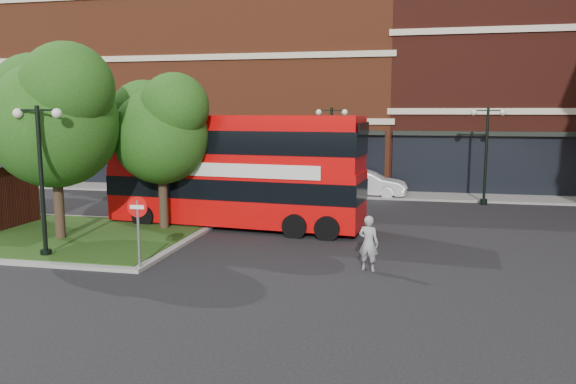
% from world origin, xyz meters
% --- Properties ---
extents(ground, '(120.00, 120.00, 0.00)m').
position_xyz_m(ground, '(0.00, 0.00, 0.00)').
color(ground, black).
rests_on(ground, ground).
extents(pavement_far, '(44.00, 3.00, 0.12)m').
position_xyz_m(pavement_far, '(0.00, 16.50, 0.06)').
color(pavement_far, slate).
rests_on(pavement_far, ground).
extents(terrace_far_left, '(26.00, 12.00, 14.00)m').
position_xyz_m(terrace_far_left, '(-8.00, 24.00, 7.00)').
color(terrace_far_left, brown).
rests_on(terrace_far_left, ground).
extents(terrace_far_right, '(18.00, 12.00, 16.00)m').
position_xyz_m(terrace_far_right, '(14.00, 24.00, 8.00)').
color(terrace_far_right, '#471911').
rests_on(terrace_far_right, ground).
extents(traffic_island, '(12.60, 7.60, 0.15)m').
position_xyz_m(traffic_island, '(-8.00, 3.00, 0.07)').
color(traffic_island, gray).
rests_on(traffic_island, ground).
extents(tree_island_west, '(5.40, 4.71, 7.21)m').
position_xyz_m(tree_island_west, '(-6.60, 2.58, 4.79)').
color(tree_island_west, '#2D2116').
rests_on(tree_island_west, ground).
extents(tree_island_east, '(4.46, 3.90, 6.29)m').
position_xyz_m(tree_island_east, '(-3.58, 5.06, 4.24)').
color(tree_island_east, '#2D2116').
rests_on(tree_island_east, ground).
extents(lamp_island, '(1.72, 0.36, 5.00)m').
position_xyz_m(lamp_island, '(-5.50, 0.20, 2.83)').
color(lamp_island, black).
rests_on(lamp_island, ground).
extents(lamp_far_left, '(1.72, 0.36, 5.00)m').
position_xyz_m(lamp_far_left, '(2.00, 14.50, 2.83)').
color(lamp_far_left, black).
rests_on(lamp_far_left, ground).
extents(lamp_far_right, '(1.72, 0.36, 5.00)m').
position_xyz_m(lamp_far_right, '(10.00, 14.50, 2.83)').
color(lamp_far_right, black).
rests_on(lamp_far_right, ground).
extents(bus, '(10.87, 3.47, 4.08)m').
position_xyz_m(bus, '(-0.95, 6.41, 2.68)').
color(bus, red).
rests_on(bus, ground).
extents(woman, '(0.71, 0.56, 1.70)m').
position_xyz_m(woman, '(4.98, 1.03, 0.85)').
color(woman, gray).
rests_on(woman, ground).
extents(car_silver, '(4.63, 2.09, 1.54)m').
position_xyz_m(car_silver, '(-6.90, 14.50, 0.77)').
color(car_silver, '#A5A9AD').
rests_on(car_silver, ground).
extents(car_white, '(4.64, 2.04, 1.48)m').
position_xyz_m(car_white, '(3.82, 16.00, 0.74)').
color(car_white, white).
rests_on(car_white, ground).
extents(no_entry_sign, '(0.64, 0.08, 2.30)m').
position_xyz_m(no_entry_sign, '(-1.80, -0.50, 1.64)').
color(no_entry_sign, slate).
rests_on(no_entry_sign, ground).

